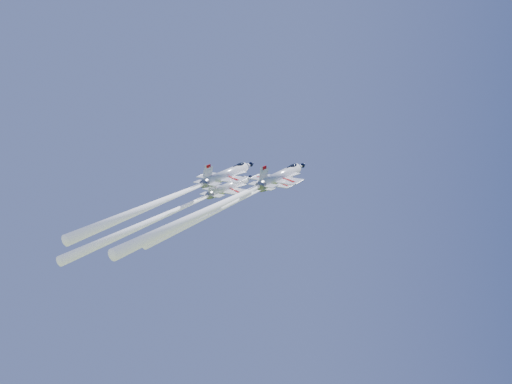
{
  "coord_description": "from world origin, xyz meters",
  "views": [
    {
      "loc": [
        2.14,
        -116.51,
        52.38
      ],
      "look_at": [
        0.0,
        0.0,
        78.26
      ],
      "focal_mm": 40.0,
      "sensor_mm": 36.0,
      "label": 1
    }
  ],
  "objects_px": {
    "jet_slot": "(181,193)",
    "jet_left": "(179,209)",
    "jet_lead": "(237,201)",
    "jet_right": "(233,198)"
  },
  "relations": [
    {
      "from": "jet_slot",
      "to": "jet_left",
      "type": "bearing_deg",
      "value": 133.17
    },
    {
      "from": "jet_lead",
      "to": "jet_slot",
      "type": "distance_m",
      "value": 14.03
    },
    {
      "from": "jet_lead",
      "to": "jet_right",
      "type": "relative_size",
      "value": 0.88
    },
    {
      "from": "jet_lead",
      "to": "jet_left",
      "type": "distance_m",
      "value": 11.73
    },
    {
      "from": "jet_right",
      "to": "jet_lead",
      "type": "bearing_deg",
      "value": 120.44
    },
    {
      "from": "jet_lead",
      "to": "jet_left",
      "type": "bearing_deg",
      "value": -132.21
    },
    {
      "from": "jet_lead",
      "to": "jet_slot",
      "type": "height_order",
      "value": "jet_lead"
    },
    {
      "from": "jet_lead",
      "to": "jet_slot",
      "type": "xyz_separation_m",
      "value": [
        -9.6,
        -10.21,
        -0.65
      ]
    },
    {
      "from": "jet_left",
      "to": "jet_right",
      "type": "distance_m",
      "value": 12.57
    },
    {
      "from": "jet_left",
      "to": "jet_right",
      "type": "xyz_separation_m",
      "value": [
        10.89,
        -6.25,
        0.74
      ]
    }
  ]
}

